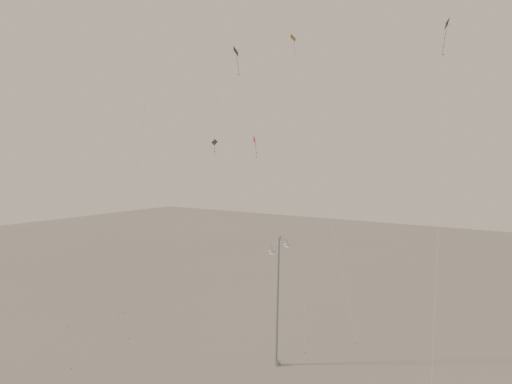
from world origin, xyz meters
The scene contains 8 objects.
ground centered at (0.00, 0.00, 0.00)m, with size 160.00×160.00×0.00m, color gray.
street_lamp centered at (2.86, 4.87, 4.69)m, with size 1.61×0.68×8.79m.
kite_0 centered at (-13.10, 9.24, 24.42)m, with size 2.18×3.63×31.02m.
kite_1 centered at (-2.99, 5.02, 16.51)m, with size 8.26×3.62×21.76m.
kite_3 centered at (-3.07, 5.76, 11.64)m, with size 6.80×12.20×15.64m.
kite_4 centered at (12.23, 8.80, 17.65)m, with size 1.56×7.15×22.70m.
kite_5 centered at (-3.26, 19.51, 20.13)m, with size 11.84×10.83×26.47m.
kite_6 centered at (-11.30, 10.68, 11.28)m, with size 6.14×12.56×15.69m.
Camera 1 is at (20.00, -22.91, 13.96)m, focal length 35.00 mm.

